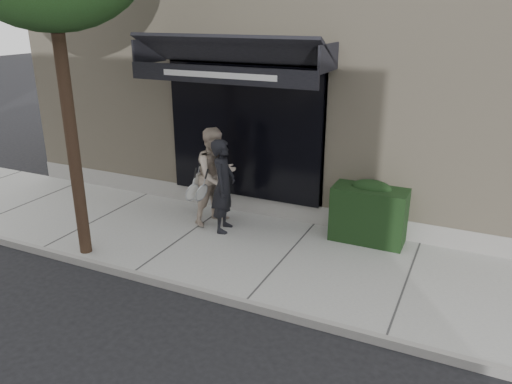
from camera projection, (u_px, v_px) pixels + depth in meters
The scene contains 7 objects.
ground at pixel (285, 262), 8.51m from camera, with size 80.00×80.00×0.00m, color black.
sidewalk at pixel (286, 259), 8.49m from camera, with size 20.00×3.00×0.12m, color gray.
curb at pixel (245, 304), 7.17m from camera, with size 20.00×0.10×0.14m, color gray.
building_facade at pixel (366, 69), 11.79m from camera, with size 14.30×8.04×5.64m.
hedge at pixel (369, 212), 8.91m from camera, with size 1.30×0.70×1.14m.
pedestrian_front at pixel (223, 186), 9.19m from camera, with size 0.82×0.91×1.76m.
pedestrian_back at pixel (216, 176), 9.52m from camera, with size 1.02×1.13×1.89m.
Camera 1 is at (2.76, -7.08, 4.05)m, focal length 35.00 mm.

